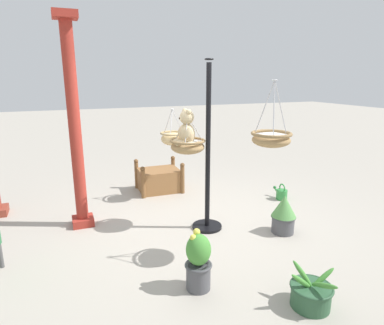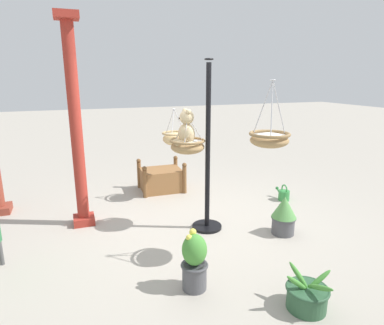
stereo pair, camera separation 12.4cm
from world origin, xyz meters
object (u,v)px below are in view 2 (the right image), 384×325
watering_can (284,195)px  hanging_basket_right_low (174,138)px  greenhouse_pillar_right (76,129)px  wooden_planter_box (161,179)px  hanging_basket_left_high (269,139)px  potted_plant_tall_leafy (194,262)px  teddy_bear (186,130)px  display_pole_central (207,180)px  potted_plant_flowering_red (284,215)px  potted_plant_fern_front (307,295)px  hanging_basket_with_teddy (188,146)px

watering_can → hanging_basket_right_low: bearing=67.8°
greenhouse_pillar_right → wooden_planter_box: (1.08, -1.53, -1.23)m
hanging_basket_right_low → greenhouse_pillar_right: (-0.52, 1.64, 0.32)m
wooden_planter_box → greenhouse_pillar_right: bearing=125.2°
hanging_basket_left_high → potted_plant_tall_leafy: bearing=103.0°
watering_can → hanging_basket_left_high: bearing=138.0°
teddy_bear → display_pole_central: bearing=-118.7°
display_pole_central → potted_plant_tall_leafy: (-1.30, 0.70, -0.44)m
hanging_basket_right_low → potted_plant_flowering_red: 2.31m
display_pole_central → watering_can: 1.97m
teddy_bear → potted_plant_fern_front: (-2.13, -0.48, -1.33)m
teddy_bear → hanging_basket_right_low: 1.23m
teddy_bear → hanging_basket_left_high: (-1.23, -0.56, 0.05)m
hanging_basket_left_high → hanging_basket_right_low: 2.45m
teddy_bear → potted_plant_tall_leafy: 1.90m
teddy_bear → potted_plant_tall_leafy: teddy_bear is taller
potted_plant_tall_leafy → hanging_basket_with_teddy: bearing=-17.2°
hanging_basket_with_teddy → hanging_basket_right_low: 1.19m
hanging_basket_with_teddy → wooden_planter_box: size_ratio=0.62×
teddy_bear → greenhouse_pillar_right: (0.65, 1.44, -0.01)m
greenhouse_pillar_right → hanging_basket_left_high: bearing=-133.2°
wooden_planter_box → potted_plant_tall_leafy: potted_plant_tall_leafy is taller
teddy_bear → hanging_basket_right_low: teddy_bear is taller
potted_plant_fern_front → potted_plant_tall_leafy: 1.15m
hanging_basket_with_teddy → hanging_basket_left_high: 1.36m
wooden_planter_box → watering_can: wooden_planter_box is taller
display_pole_central → hanging_basket_left_high: display_pole_central is taller
watering_can → potted_plant_flowering_red: bearing=144.1°
potted_plant_flowering_red → hanging_basket_with_teddy: bearing=59.6°
teddy_bear → wooden_planter_box: size_ratio=0.60×
display_pole_central → potted_plant_flowering_red: 1.20m
display_pole_central → hanging_basket_right_low: size_ratio=3.77×
teddy_bear → wooden_planter_box: 2.13m
hanging_basket_left_high → potted_plant_fern_front: bearing=175.2°
display_pole_central → potted_plant_flowering_red: display_pole_central is taller
wooden_planter_box → hanging_basket_left_high: bearing=-171.0°
display_pole_central → teddy_bear: size_ratio=4.66×
potted_plant_flowering_red → potted_plant_tall_leafy: (-0.75, 1.65, 0.03)m
display_pole_central → potted_plant_flowering_red: (-0.55, -0.95, -0.46)m
potted_plant_flowering_red → display_pole_central: bearing=59.8°
hanging_basket_left_high → watering_can: size_ratio=2.13×
hanging_basket_with_teddy → potted_plant_fern_front: (-2.13, -0.46, -1.10)m
hanging_basket_right_low → display_pole_central: bearing=-176.7°
potted_plant_flowering_red → potted_plant_fern_front: bearing=152.5°
hanging_basket_with_teddy → wooden_planter_box: bearing=-2.2°
greenhouse_pillar_right → potted_plant_flowering_red: size_ratio=5.39×
wooden_planter_box → watering_can: size_ratio=2.50×
potted_plant_fern_front → potted_plant_flowering_red: 1.62m
teddy_bear → greenhouse_pillar_right: size_ratio=0.17×
hanging_basket_with_teddy → potted_plant_flowering_red: bearing=-120.4°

